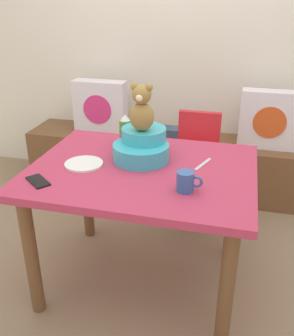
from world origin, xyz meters
name	(u,v)px	position (x,y,z in m)	size (l,w,h in m)	color
ground_plane	(143,279)	(0.00, 0.00, 0.00)	(8.00, 8.00, 0.00)	#8C7256
back_wall	(190,27)	(0.00, 1.47, 1.30)	(4.40, 0.10, 2.60)	silver
window_bench	(179,164)	(0.00, 1.20, 0.23)	(2.60, 0.44, 0.46)	brown
pillow_floral_left	(100,107)	(-0.68, 1.18, 0.68)	(0.44, 0.15, 0.44)	silver
pillow_floral_right	(269,120)	(0.68, 1.18, 0.68)	(0.44, 0.15, 0.44)	silver
book_stack	(175,133)	(-0.05, 1.20, 0.50)	(0.20, 0.14, 0.08)	#344964
dining_table	(142,186)	(0.00, 0.00, 0.63)	(1.15, 0.90, 0.74)	#B73351
highchair	(196,154)	(0.19, 0.76, 0.52)	(0.34, 0.45, 0.79)	red
infant_seat_teal	(142,146)	(-0.03, 0.11, 0.81)	(0.30, 0.33, 0.16)	#37B1C3
teddy_bear	(142,109)	(-0.03, 0.11, 1.02)	(0.13, 0.12, 0.25)	olive
ketchup_bottle	(125,131)	(-0.18, 0.28, 0.83)	(0.07, 0.07, 0.18)	#4C8C33
coffee_mug	(186,181)	(0.26, -0.20, 0.79)	(0.12, 0.08, 0.09)	#335999
dinner_plate_near	(84,164)	(-0.30, -0.05, 0.75)	(0.20, 0.20, 0.01)	white
cell_phone	(38,181)	(-0.44, -0.28, 0.74)	(0.07, 0.14, 0.01)	black
table_fork	(203,164)	(0.30, 0.11, 0.74)	(0.02, 0.17, 0.01)	silver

